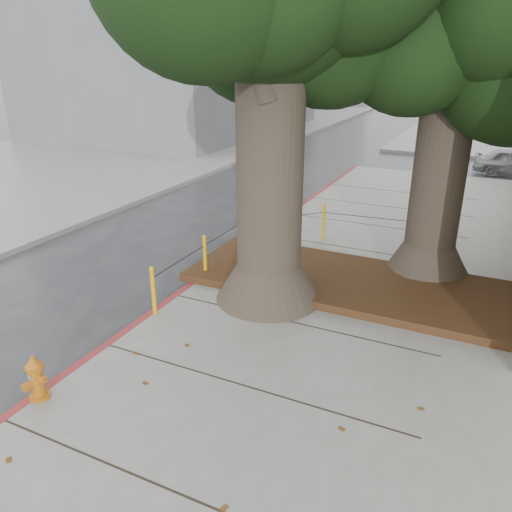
{
  "coord_description": "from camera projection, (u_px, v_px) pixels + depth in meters",
  "views": [
    {
      "loc": [
        3.25,
        -5.27,
        4.57
      ],
      "look_at": [
        -0.44,
        2.43,
        1.1
      ],
      "focal_mm": 35.0,
      "sensor_mm": 36.0,
      "label": 1
    }
  ],
  "objects": [
    {
      "name": "sidewalk_opposite",
      "position": [
        47.0,
        167.0,
        21.36
      ],
      "size": [
        14.0,
        60.0,
        0.15
      ],
      "primitive_type": "cube",
      "color": "slate",
      "rests_on": "ground"
    },
    {
      "name": "bollard_ring",
      "position": [
        276.0,
        241.0,
        11.18
      ],
      "size": [
        3.79,
        5.39,
        0.95
      ],
      "color": "#EAAD0D",
      "rests_on": "sidewalk_main"
    },
    {
      "name": "tree_far",
      "position": [
        480.0,
        27.0,
        8.93
      ],
      "size": [
        4.5,
        3.8,
        7.17
      ],
      "color": "#4C3F33",
      "rests_on": "sidewalk_main"
    },
    {
      "name": "planter_bed",
      "position": [
        346.0,
        281.0,
        10.24
      ],
      "size": [
        6.4,
        2.6,
        0.16
      ],
      "primitive_type": "cube",
      "color": "black",
      "rests_on": "sidewalk_main"
    },
    {
      "name": "building_far_white",
      "position": [
        291.0,
        21.0,
        49.0
      ],
      "size": [
        12.0,
        18.0,
        15.0
      ],
      "primitive_type": "cube",
      "color": "silver",
      "rests_on": "ground"
    },
    {
      "name": "building_far_grey",
      "position": [
        177.0,
        28.0,
        29.55
      ],
      "size": [
        12.0,
        16.0,
        12.0
      ],
      "primitive_type": "cube",
      "color": "slate",
      "rests_on": "ground"
    },
    {
      "name": "fire_hydrant",
      "position": [
        36.0,
        378.0,
        6.79
      ],
      "size": [
        0.36,
        0.34,
        0.68
      ],
      "rotation": [
        0.0,
        0.0,
        -0.18
      ],
      "color": "orange",
      "rests_on": "sidewalk_main"
    },
    {
      "name": "car_dark",
      "position": [
        218.0,
        131.0,
        27.47
      ],
      "size": [
        1.83,
        4.31,
        1.24
      ],
      "primitive_type": "imported",
      "rotation": [
        0.0,
        0.0,
        -0.02
      ],
      "color": "black",
      "rests_on": "ground"
    },
    {
      "name": "curb_red",
      "position": [
        189.0,
        288.0,
        10.29
      ],
      "size": [
        0.14,
        26.0,
        0.16
      ],
      "primitive_type": "cube",
      "color": "maroon",
      "rests_on": "ground"
    },
    {
      "name": "ground",
      "position": [
        212.0,
        384.0,
        7.43
      ],
      "size": [
        140.0,
        140.0,
        0.0
      ],
      "primitive_type": "plane",
      "color": "#28282B",
      "rests_on": "ground"
    }
  ]
}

